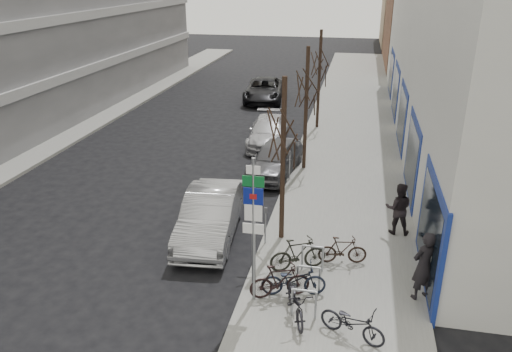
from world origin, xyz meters
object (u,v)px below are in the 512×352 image
at_px(tree_near, 284,122).
at_px(meter_back, 304,126).
at_px(meter_mid, 290,162).
at_px(pedestrian_far, 398,208).
at_px(highway_sign_pole, 254,223).
at_px(meter_front, 265,222).
at_px(bike_far_inner, 342,250).
at_px(lane_car, 264,90).
at_px(pedestrian_near, 424,266).
at_px(parked_car_mid, 275,158).
at_px(tree_far, 320,56).
at_px(bike_rack, 309,276).
at_px(bike_far_curb, 353,320).
at_px(bike_mid_curb, 294,277).
at_px(parked_car_back, 268,132).
at_px(bike_mid_inner, 298,254).
at_px(bike_near_right, 280,281).
at_px(tree_mid, 307,80).
at_px(bike_near_left, 296,299).
at_px(parked_car_front, 210,215).

bearing_deg(tree_near, meter_back, 92.45).
height_order(meter_mid, pedestrian_far, pedestrian_far).
bearing_deg(highway_sign_pole, meter_front, 94.75).
distance_m(meter_back, bike_far_inner, 11.97).
height_order(lane_car, pedestrian_near, pedestrian_near).
bearing_deg(parked_car_mid, pedestrian_near, -49.80).
distance_m(tree_far, lane_car, 8.11).
xyz_separation_m(bike_rack, meter_front, (-1.65, 2.40, 0.26)).
relative_size(bike_far_curb, bike_far_inner, 1.12).
distance_m(bike_rack, pedestrian_near, 3.05).
distance_m(bike_mid_curb, parked_car_back, 13.27).
xyz_separation_m(bike_rack, bike_far_curb, (1.23, -1.63, -0.00)).
bearing_deg(bike_mid_inner, bike_near_right, 142.02).
relative_size(tree_mid, bike_mid_inner, 3.16).
bearing_deg(meter_back, tree_mid, -83.58).
relative_size(tree_far, bike_mid_inner, 3.16).
bearing_deg(meter_mid, bike_far_inner, -68.12).
distance_m(tree_near, bike_far_curb, 6.19).
bearing_deg(pedestrian_far, bike_rack, 58.52).
bearing_deg(pedestrian_far, tree_far, -71.48).
height_order(meter_back, bike_near_left, meter_back).
bearing_deg(bike_near_left, parked_car_back, 84.11).
bearing_deg(pedestrian_near, meter_mid, -90.42).
xyz_separation_m(meter_back, pedestrian_near, (4.64, -13.03, 0.22)).
xyz_separation_m(bike_rack, bike_mid_inner, (-0.42, 1.07, 0.02)).
xyz_separation_m(meter_front, bike_far_inner, (2.49, -0.71, -0.32)).
bearing_deg(meter_mid, bike_near_right, -83.67).
bearing_deg(tree_mid, tree_near, -90.00).
relative_size(bike_far_inner, pedestrian_near, 0.75).
height_order(tree_near, meter_back, tree_near).
xyz_separation_m(tree_far, bike_near_left, (1.00, -17.02, -3.41)).
bearing_deg(parked_car_front, meter_mid, 63.84).
height_order(bike_near_left, pedestrian_far, pedestrian_far).
bearing_deg(bike_far_inner, tree_far, -1.22).
bearing_deg(parked_car_mid, bike_mid_inner, -68.17).
bearing_deg(bike_rack, meter_front, 124.51).
relative_size(highway_sign_pole, parked_car_mid, 0.97).
bearing_deg(bike_mid_curb, tree_near, 2.42).
relative_size(tree_near, bike_near_right, 3.28).
bearing_deg(pedestrian_near, bike_near_left, -7.00).
relative_size(bike_mid_inner, bike_far_curb, 1.05).
xyz_separation_m(meter_mid, bike_far_curb, (2.88, -9.53, -0.26)).
distance_m(meter_back, pedestrian_near, 13.83).
bearing_deg(tree_near, tree_mid, 90.00).
xyz_separation_m(lane_car, pedestrian_far, (7.95, -17.98, 0.30)).
bearing_deg(tree_far, meter_mid, -93.22).
xyz_separation_m(bike_rack, tree_near, (-1.20, 2.90, 3.44)).
bearing_deg(bike_rack, bike_mid_inner, 111.70).
xyz_separation_m(tree_mid, tree_far, (0.00, 6.50, 0.00)).
bearing_deg(tree_mid, parked_car_back, 124.03).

